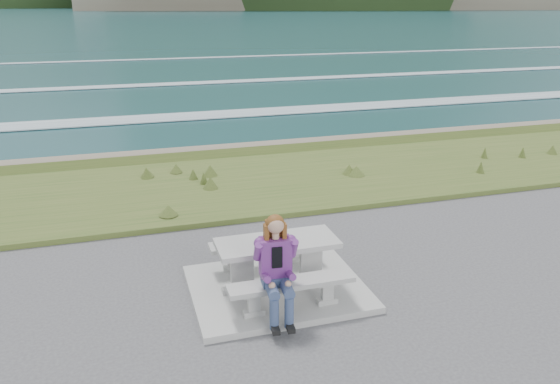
{
  "coord_description": "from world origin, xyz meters",
  "views": [
    {
      "loc": [
        -2.08,
        -7.05,
        4.24
      ],
      "look_at": [
        0.41,
        1.2,
        1.16
      ],
      "focal_mm": 35.0,
      "sensor_mm": 36.0,
      "label": 1
    }
  ],
  "objects_px": {
    "bench_seaward": "(265,246)",
    "seated_woman": "(278,283)",
    "bench_landward": "(291,287)",
    "picnic_table": "(277,251)"
  },
  "relations": [
    {
      "from": "bench_seaward",
      "to": "seated_woman",
      "type": "height_order",
      "value": "seated_woman"
    },
    {
      "from": "bench_landward",
      "to": "bench_seaward",
      "type": "distance_m",
      "value": 1.4
    },
    {
      "from": "picnic_table",
      "to": "seated_woman",
      "type": "xyz_separation_m",
      "value": [
        -0.24,
        -0.84,
        -0.05
      ]
    },
    {
      "from": "picnic_table",
      "to": "bench_landward",
      "type": "distance_m",
      "value": 0.74
    },
    {
      "from": "bench_landward",
      "to": "picnic_table",
      "type": "bearing_deg",
      "value": 90.0
    },
    {
      "from": "bench_seaward",
      "to": "seated_woman",
      "type": "xyz_separation_m",
      "value": [
        -0.24,
        -1.54,
        0.18
      ]
    },
    {
      "from": "seated_woman",
      "to": "bench_landward",
      "type": "bearing_deg",
      "value": 34.85
    },
    {
      "from": "bench_landward",
      "to": "seated_woman",
      "type": "xyz_separation_m",
      "value": [
        -0.24,
        -0.14,
        0.18
      ]
    },
    {
      "from": "picnic_table",
      "to": "bench_landward",
      "type": "xyz_separation_m",
      "value": [
        0.0,
        -0.7,
        -0.23
      ]
    },
    {
      "from": "bench_seaward",
      "to": "seated_woman",
      "type": "relative_size",
      "value": 1.24
    }
  ]
}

